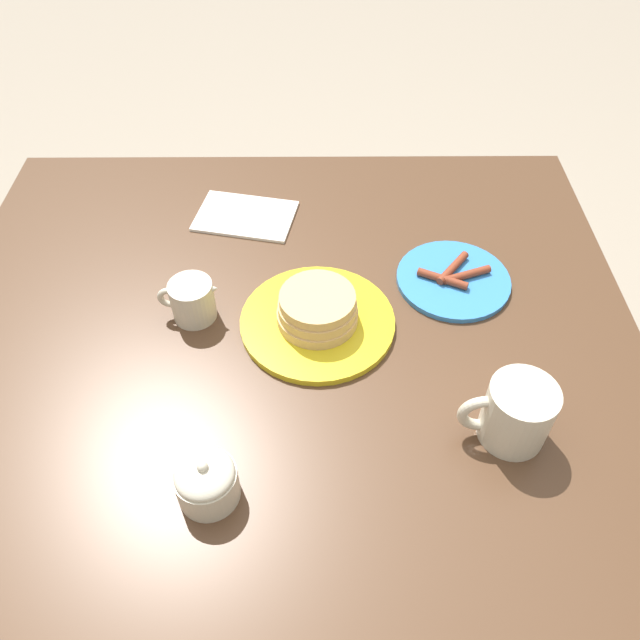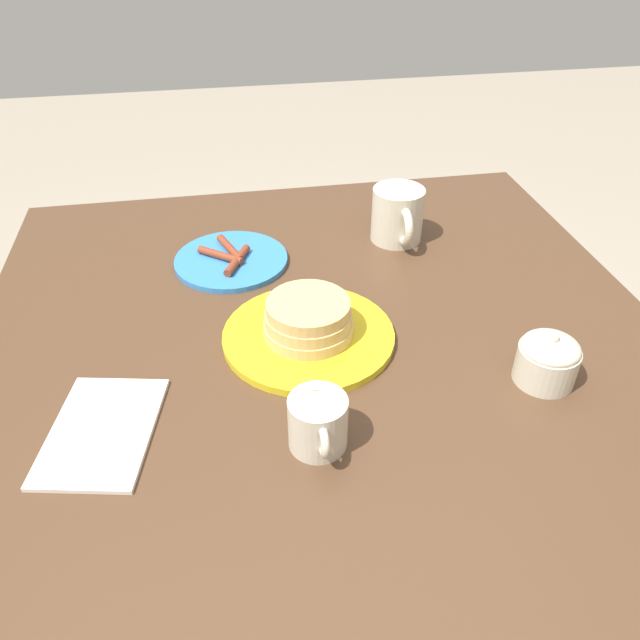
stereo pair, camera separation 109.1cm
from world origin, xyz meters
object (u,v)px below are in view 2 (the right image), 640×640
Objects in this scene: coffee_mug at (398,215)px; creamer_pitcher at (318,421)px; pancake_plate at (308,327)px; side_plate_bacon at (231,260)px; sugar_bowl at (548,359)px; napkin at (102,431)px.

coffee_mug is 1.24× the size of creamer_pitcher.
creamer_pitcher reaches higher than pancake_plate.
sugar_bowl reaches higher than side_plate_bacon.
pancake_plate is 0.20m from creamer_pitcher.
pancake_plate reaches higher than side_plate_bacon.
coffee_mug is 0.62× the size of napkin.
coffee_mug is at bearing -167.53° from sugar_bowl.
coffee_mug is 0.53m from creamer_pitcher.
side_plate_bacon is at bearing -157.38° from pancake_plate.
creamer_pitcher reaches higher than side_plate_bacon.
creamer_pitcher is 0.33m from sugar_bowl.
coffee_mug is (-0.27, 0.21, 0.03)m from pancake_plate.
coffee_mug is at bearing 129.68° from napkin.
creamer_pitcher is (0.20, -0.02, 0.01)m from pancake_plate.
coffee_mug is 0.64m from napkin.
napkin is (0.41, -0.49, -0.05)m from coffee_mug.
side_plate_bacon reaches higher than napkin.
sugar_bowl is 0.39× the size of napkin.
creamer_pitcher is 1.27× the size of sugar_bowl.
creamer_pitcher is at bearing -6.13° from pancake_plate.
coffee_mug is at bearing 142.02° from pancake_plate.
pancake_plate is 1.22× the size of napkin.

